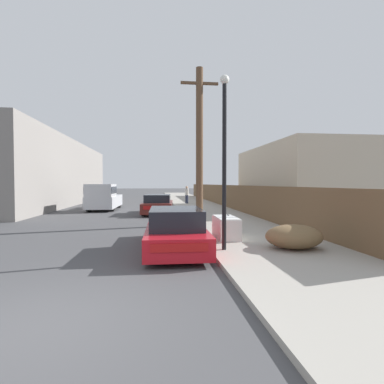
{
  "coord_description": "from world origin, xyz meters",
  "views": [
    {
      "loc": [
        1.71,
        -4.24,
        2.0
      ],
      "look_at": [
        3.47,
        10.68,
        1.56
      ],
      "focal_mm": 28.0,
      "sensor_mm": 36.0,
      "label": 1
    }
  ],
  "objects_px": {
    "street_lamp": "(224,149)",
    "pedestrian": "(187,194)",
    "parked_sports_car_red": "(175,230)",
    "utility_pole": "(199,144)",
    "car_parked_mid": "(158,205)",
    "pickup_truck": "(103,197)",
    "brush_pile": "(294,237)",
    "discarded_fridge": "(226,227)"
  },
  "relations": [
    {
      "from": "brush_pile",
      "to": "street_lamp",
      "type": "bearing_deg",
      "value": 177.37
    },
    {
      "from": "discarded_fridge",
      "to": "pickup_truck",
      "type": "xyz_separation_m",
      "value": [
        -6.31,
        12.74,
        0.47
      ]
    },
    {
      "from": "parked_sports_car_red",
      "to": "car_parked_mid",
      "type": "relative_size",
      "value": 1.06
    },
    {
      "from": "discarded_fridge",
      "to": "brush_pile",
      "type": "relative_size",
      "value": 0.98
    },
    {
      "from": "utility_pole",
      "to": "car_parked_mid",
      "type": "bearing_deg",
      "value": 110.2
    },
    {
      "from": "brush_pile",
      "to": "car_parked_mid",
      "type": "bearing_deg",
      "value": 108.7
    },
    {
      "from": "parked_sports_car_red",
      "to": "pedestrian",
      "type": "distance_m",
      "value": 18.82
    },
    {
      "from": "pedestrian",
      "to": "utility_pole",
      "type": "bearing_deg",
      "value": -93.12
    },
    {
      "from": "parked_sports_car_red",
      "to": "pedestrian",
      "type": "xyz_separation_m",
      "value": [
        2.22,
        18.69,
        0.37
      ]
    },
    {
      "from": "discarded_fridge",
      "to": "street_lamp",
      "type": "relative_size",
      "value": 0.33
    },
    {
      "from": "utility_pole",
      "to": "pedestrian",
      "type": "distance_m",
      "value": 13.82
    },
    {
      "from": "discarded_fridge",
      "to": "car_parked_mid",
      "type": "relative_size",
      "value": 0.36
    },
    {
      "from": "street_lamp",
      "to": "pedestrian",
      "type": "distance_m",
      "value": 19.56
    },
    {
      "from": "car_parked_mid",
      "to": "utility_pole",
      "type": "height_order",
      "value": "utility_pole"
    },
    {
      "from": "discarded_fridge",
      "to": "pedestrian",
      "type": "bearing_deg",
      "value": 89.34
    },
    {
      "from": "parked_sports_car_red",
      "to": "street_lamp",
      "type": "distance_m",
      "value": 2.83
    },
    {
      "from": "discarded_fridge",
      "to": "parked_sports_car_red",
      "type": "height_order",
      "value": "parked_sports_car_red"
    },
    {
      "from": "car_parked_mid",
      "to": "street_lamp",
      "type": "height_order",
      "value": "street_lamp"
    },
    {
      "from": "parked_sports_car_red",
      "to": "pedestrian",
      "type": "relative_size",
      "value": 2.91
    },
    {
      "from": "pickup_truck",
      "to": "pedestrian",
      "type": "distance_m",
      "value": 8.33
    },
    {
      "from": "parked_sports_car_red",
      "to": "pedestrian",
      "type": "bearing_deg",
      "value": 84.3
    },
    {
      "from": "pickup_truck",
      "to": "street_lamp",
      "type": "xyz_separation_m",
      "value": [
        5.84,
        -14.52,
        2.0
      ]
    },
    {
      "from": "street_lamp",
      "to": "discarded_fridge",
      "type": "bearing_deg",
      "value": 75.2
    },
    {
      "from": "brush_pile",
      "to": "parked_sports_car_red",
      "type": "bearing_deg",
      "value": 165.91
    },
    {
      "from": "discarded_fridge",
      "to": "brush_pile",
      "type": "xyz_separation_m",
      "value": [
        1.56,
        -1.88,
        -0.02
      ]
    },
    {
      "from": "pickup_truck",
      "to": "street_lamp",
      "type": "relative_size",
      "value": 1.09
    },
    {
      "from": "utility_pole",
      "to": "pedestrian",
      "type": "height_order",
      "value": "utility_pole"
    },
    {
      "from": "parked_sports_car_red",
      "to": "car_parked_mid",
      "type": "bearing_deg",
      "value": 93.71
    },
    {
      "from": "street_lamp",
      "to": "pedestrian",
      "type": "height_order",
      "value": "street_lamp"
    },
    {
      "from": "pickup_truck",
      "to": "street_lamp",
      "type": "distance_m",
      "value": 15.78
    },
    {
      "from": "car_parked_mid",
      "to": "street_lamp",
      "type": "bearing_deg",
      "value": -76.99
    },
    {
      "from": "discarded_fridge",
      "to": "parked_sports_car_red",
      "type": "distance_m",
      "value": 2.08
    },
    {
      "from": "parked_sports_car_red",
      "to": "pedestrian",
      "type": "height_order",
      "value": "pedestrian"
    },
    {
      "from": "car_parked_mid",
      "to": "pedestrian",
      "type": "height_order",
      "value": "pedestrian"
    },
    {
      "from": "pedestrian",
      "to": "street_lamp",
      "type": "bearing_deg",
      "value": -92.59
    },
    {
      "from": "car_parked_mid",
      "to": "pickup_truck",
      "type": "distance_m",
      "value": 5.16
    },
    {
      "from": "pedestrian",
      "to": "car_parked_mid",
      "type": "bearing_deg",
      "value": -108.38
    },
    {
      "from": "utility_pole",
      "to": "pedestrian",
      "type": "bearing_deg",
      "value": 86.88
    },
    {
      "from": "car_parked_mid",
      "to": "brush_pile",
      "type": "height_order",
      "value": "car_parked_mid"
    },
    {
      "from": "street_lamp",
      "to": "brush_pile",
      "type": "relative_size",
      "value": 2.99
    },
    {
      "from": "pickup_truck",
      "to": "pedestrian",
      "type": "relative_size",
      "value": 3.3
    },
    {
      "from": "street_lamp",
      "to": "brush_pile",
      "type": "bearing_deg",
      "value": -2.63
    }
  ]
}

